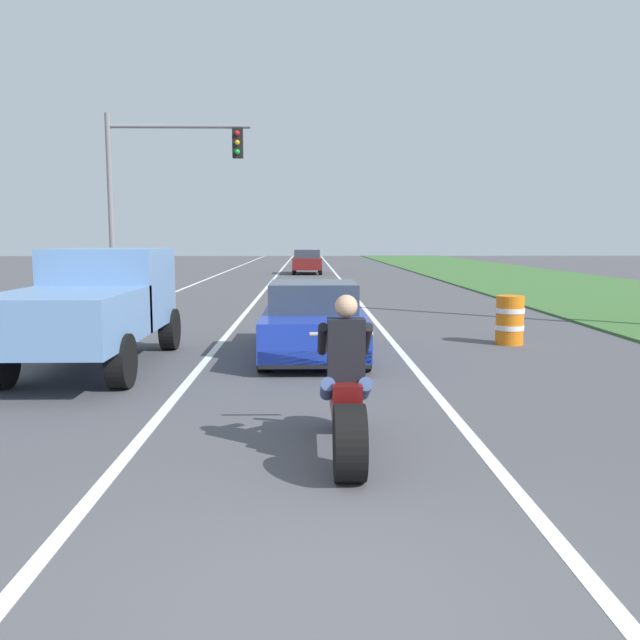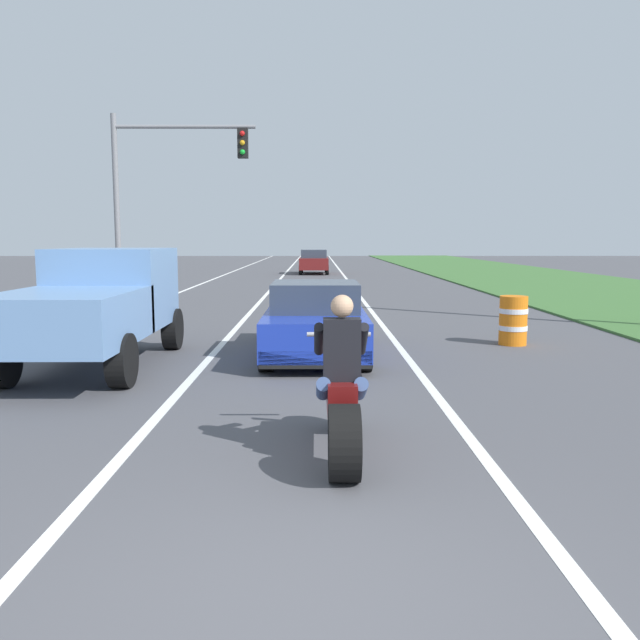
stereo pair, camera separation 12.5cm
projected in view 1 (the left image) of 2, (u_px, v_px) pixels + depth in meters
ground_plane at (306, 607)px, 3.82m from camera, size 160.00×160.00×0.00m
lane_stripe_left_solid at (158, 299)px, 23.55m from camera, size 0.14×120.00×0.01m
lane_stripe_right_solid at (356, 298)px, 23.69m from camera, size 0.14×120.00×0.01m
lane_stripe_centre_dashed at (258, 298)px, 23.62m from camera, size 0.14×120.00×0.01m
grass_verge_right at (630, 297)px, 23.89m from camera, size 10.00×120.00×0.06m
motorcycle_with_rider at (346, 399)px, 6.34m from camera, size 0.70×2.21×1.62m
sports_car_blue at (313, 321)px, 12.05m from camera, size 1.84×4.30×1.37m
pickup_truck_left_lane_light_blue at (95, 302)px, 10.85m from camera, size 2.02×4.80×1.98m
traffic_light_mast_near at (154, 180)px, 20.18m from camera, size 4.48×0.34×6.00m
construction_barrel_nearest at (510, 320)px, 13.28m from camera, size 0.58×0.58×1.00m
distant_car_far_ahead at (307, 261)px, 40.34m from camera, size 1.80×4.00×1.50m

